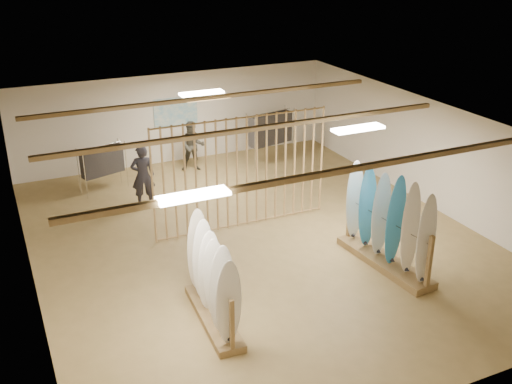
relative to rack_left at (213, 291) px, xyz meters
name	(u,v)px	position (x,y,z in m)	size (l,w,h in m)	color
floor	(256,238)	(2.10, 2.66, -0.62)	(12.00, 12.00, 0.00)	#A1844E
ceiling	(256,125)	(2.10, 2.66, 2.18)	(12.00, 12.00, 0.00)	gray
wall_back	(176,118)	(2.10, 8.66, 0.78)	(12.00, 12.00, 0.00)	white
wall_front	(429,327)	(2.10, -3.34, 0.78)	(12.00, 12.00, 0.00)	white
wall_left	(25,224)	(-2.90, 2.66, 0.78)	(12.00, 12.00, 0.00)	white
wall_right	(430,154)	(7.10, 2.66, 0.78)	(12.00, 12.00, 0.00)	white
ceiling_slats	(256,128)	(2.10, 2.66, 2.10)	(9.50, 6.12, 0.10)	olive
light_panels	(256,128)	(2.10, 2.66, 2.12)	(1.20, 0.35, 0.06)	white
bamboo_partition	(242,172)	(2.10, 3.46, 0.78)	(4.45, 0.05, 2.78)	tan
poster	(176,112)	(2.10, 8.64, 0.98)	(1.40, 0.03, 0.90)	#3690BD
rack_left	(213,291)	(0.00, 0.00, 0.00)	(0.64, 2.29, 1.82)	olive
rack_right	(386,235)	(4.11, 0.35, 0.10)	(0.80, 2.68, 2.13)	olive
clothing_rack_a	(102,161)	(-0.56, 7.08, 0.27)	(1.23, 0.68, 1.37)	silver
clothing_rack_b	(270,129)	(4.72, 7.27, 0.47)	(1.53, 0.72, 1.68)	silver
shopper_a	(143,172)	(0.21, 5.64, 0.33)	(0.70, 0.47, 1.91)	#26242C
shopper_b	(193,143)	(2.26, 7.59, 0.25)	(0.84, 0.66, 1.74)	#302E25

